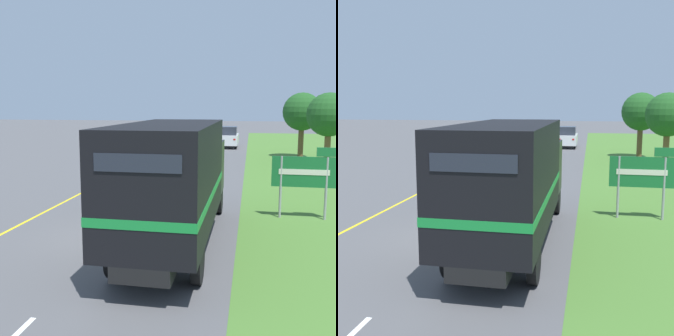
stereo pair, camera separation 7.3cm
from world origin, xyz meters
TOP-DOWN VIEW (x-y plane):
  - ground_plane at (0.00, 0.00)m, footprint 200.00×200.00m
  - edge_line_yellow at (-3.70, 17.43)m, footprint 0.12×68.92m
  - centre_dash_near at (0.00, 0.24)m, footprint 0.12×2.60m
  - centre_dash_mid_a at (0.00, 6.84)m, footprint 0.12×2.60m
  - centre_dash_mid_b at (0.00, 13.44)m, footprint 0.12×2.60m
  - centre_dash_far at (0.00, 20.04)m, footprint 0.12×2.60m
  - centre_dash_farthest at (0.00, 26.64)m, footprint 0.12×2.60m
  - horse_trailer_truck at (1.92, -0.30)m, footprint 2.34×8.78m
  - lead_car_white at (-2.08, 13.69)m, footprint 1.80×4.55m
  - lead_car_white_ahead at (1.91, 29.33)m, footprint 1.80×4.31m
  - lead_car_red_ahead at (-1.72, 41.84)m, footprint 1.80×4.32m
  - highway_sign at (5.98, 3.45)m, footprint 2.24×0.09m
  - roadside_tree_mid at (8.90, 16.54)m, footprint 2.82×2.82m
  - roadside_tree_far at (7.88, 22.21)m, footprint 2.94×2.94m

SIDE VIEW (x-z plane):
  - ground_plane at x=0.00m, z-range 0.00..0.00m
  - edge_line_yellow at x=-3.70m, z-range 0.00..0.01m
  - centre_dash_near at x=0.00m, z-range 0.00..0.01m
  - centre_dash_mid_a at x=0.00m, z-range 0.00..0.01m
  - centre_dash_mid_b at x=0.00m, z-range 0.00..0.01m
  - centre_dash_far at x=0.00m, z-range 0.00..0.01m
  - centre_dash_farthest at x=0.00m, z-range 0.00..0.01m
  - lead_car_red_ahead at x=-1.72m, z-range 0.01..1.92m
  - lead_car_white at x=-2.08m, z-range 0.01..1.97m
  - lead_car_white_ahead at x=1.91m, z-range 0.00..2.05m
  - highway_sign at x=5.98m, z-range 0.36..2.96m
  - horse_trailer_truck at x=1.92m, z-range 0.21..3.81m
  - roadside_tree_mid at x=8.90m, z-range 1.01..5.91m
  - roadside_tree_far at x=7.88m, z-range 1.02..6.09m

